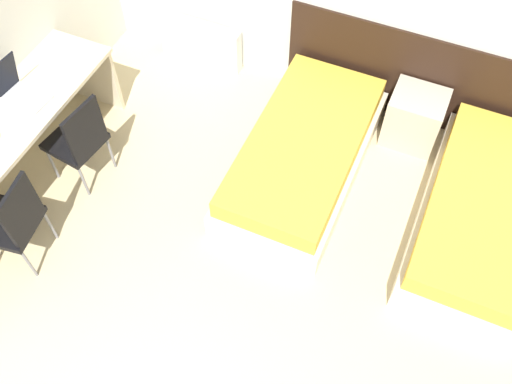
{
  "coord_description": "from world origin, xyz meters",
  "views": [
    {
      "loc": [
        0.96,
        -0.09,
        4.02
      ],
      "look_at": [
        0.0,
        2.11,
        0.55
      ],
      "focal_mm": 40.0,
      "sensor_mm": 36.0,
      "label": 1
    }
  ],
  "objects_px": {
    "nightstand": "(414,118)",
    "bed_near_window": "(303,154)",
    "bed_near_door": "(483,215)",
    "chair_near_notebook": "(14,220)",
    "laptop": "(20,90)",
    "chair_near_laptop": "(79,138)"
  },
  "relations": [
    {
      "from": "chair_near_notebook",
      "to": "chair_near_laptop",
      "type": "bearing_deg",
      "value": 81.82
    },
    {
      "from": "laptop",
      "to": "bed_near_door",
      "type": "bearing_deg",
      "value": 16.95
    },
    {
      "from": "bed_near_door",
      "to": "laptop",
      "type": "relative_size",
      "value": 4.95
    },
    {
      "from": "bed_near_window",
      "to": "chair_near_laptop",
      "type": "bearing_deg",
      "value": -154.32
    },
    {
      "from": "nightstand",
      "to": "laptop",
      "type": "height_order",
      "value": "laptop"
    },
    {
      "from": "chair_near_laptop",
      "to": "bed_near_window",
      "type": "bearing_deg",
      "value": 33.72
    },
    {
      "from": "chair_near_notebook",
      "to": "laptop",
      "type": "relative_size",
      "value": 2.36
    },
    {
      "from": "bed_near_door",
      "to": "chair_near_notebook",
      "type": "relative_size",
      "value": 2.1
    },
    {
      "from": "nightstand",
      "to": "bed_near_window",
      "type": "bearing_deg",
      "value": -135.89
    },
    {
      "from": "nightstand",
      "to": "chair_near_laptop",
      "type": "bearing_deg",
      "value": -147.58
    },
    {
      "from": "bed_near_door",
      "to": "nightstand",
      "type": "distance_m",
      "value": 1.06
    },
    {
      "from": "bed_near_door",
      "to": "chair_near_laptop",
      "type": "relative_size",
      "value": 2.1
    },
    {
      "from": "bed_near_window",
      "to": "chair_near_notebook",
      "type": "height_order",
      "value": "chair_near_notebook"
    },
    {
      "from": "chair_near_laptop",
      "to": "chair_near_notebook",
      "type": "distance_m",
      "value": 0.84
    },
    {
      "from": "nightstand",
      "to": "laptop",
      "type": "distance_m",
      "value": 3.3
    },
    {
      "from": "bed_near_door",
      "to": "chair_near_notebook",
      "type": "bearing_deg",
      "value": -152.72
    },
    {
      "from": "bed_near_door",
      "to": "chair_near_notebook",
      "type": "distance_m",
      "value": 3.58
    },
    {
      "from": "bed_near_door",
      "to": "chair_near_notebook",
      "type": "height_order",
      "value": "chair_near_notebook"
    },
    {
      "from": "bed_near_window",
      "to": "chair_near_notebook",
      "type": "distance_m",
      "value": 2.34
    },
    {
      "from": "bed_near_window",
      "to": "chair_near_laptop",
      "type": "height_order",
      "value": "chair_near_laptop"
    },
    {
      "from": "nightstand",
      "to": "chair_near_laptop",
      "type": "xyz_separation_m",
      "value": [
        -2.41,
        -1.53,
        0.23
      ]
    },
    {
      "from": "chair_near_laptop",
      "to": "chair_near_notebook",
      "type": "height_order",
      "value": "same"
    }
  ]
}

